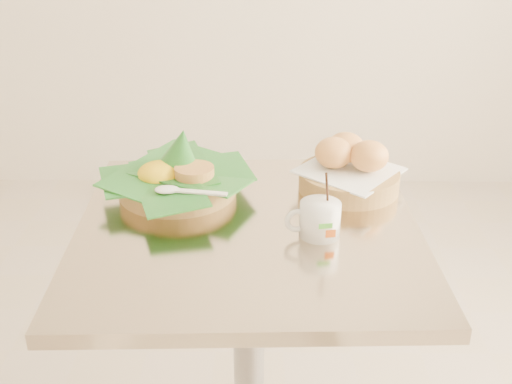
{
  "coord_description": "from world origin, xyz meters",
  "views": [
    {
      "loc": [
        0.15,
        -1.22,
        1.38
      ],
      "look_at": [
        0.14,
        -0.05,
        0.82
      ],
      "focal_mm": 45.0,
      "sensor_mm": 36.0,
      "label": 1
    }
  ],
  "objects_px": {
    "rice_basket": "(177,175)",
    "bread_basket": "(349,169)",
    "coffee_mug": "(319,218)",
    "cafe_table": "(249,314)"
  },
  "relations": [
    {
      "from": "rice_basket",
      "to": "coffee_mug",
      "type": "distance_m",
      "value": 0.36
    },
    {
      "from": "bread_basket",
      "to": "coffee_mug",
      "type": "height_order",
      "value": "coffee_mug"
    },
    {
      "from": "bread_basket",
      "to": "rice_basket",
      "type": "bearing_deg",
      "value": -175.63
    },
    {
      "from": "bread_basket",
      "to": "coffee_mug",
      "type": "relative_size",
      "value": 1.94
    },
    {
      "from": "cafe_table",
      "to": "coffee_mug",
      "type": "height_order",
      "value": "coffee_mug"
    },
    {
      "from": "rice_basket",
      "to": "bread_basket",
      "type": "height_order",
      "value": "rice_basket"
    },
    {
      "from": "cafe_table",
      "to": "rice_basket",
      "type": "relative_size",
      "value": 2.27
    },
    {
      "from": "rice_basket",
      "to": "coffee_mug",
      "type": "height_order",
      "value": "rice_basket"
    },
    {
      "from": "rice_basket",
      "to": "bread_basket",
      "type": "bearing_deg",
      "value": 4.37
    },
    {
      "from": "cafe_table",
      "to": "bread_basket",
      "type": "height_order",
      "value": "bread_basket"
    }
  ]
}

